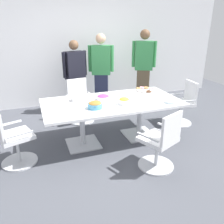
% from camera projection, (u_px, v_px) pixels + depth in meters
% --- Properties ---
extents(ground_plane, '(10.00, 10.00, 0.01)m').
position_uv_depth(ground_plane, '(112.00, 140.00, 4.35)').
color(ground_plane, '#4C4F56').
extents(back_wall, '(8.00, 0.10, 2.80)m').
position_uv_depth(back_wall, '(80.00, 49.00, 5.93)').
color(back_wall, white).
rests_on(back_wall, ground).
extents(conference_table, '(2.40, 1.20, 0.75)m').
position_uv_depth(conference_table, '(112.00, 108.00, 4.12)').
color(conference_table, white).
rests_on(conference_table, ground).
extents(office_chair_0, '(0.68, 0.68, 0.91)m').
position_uv_depth(office_chair_0, '(13.00, 140.00, 3.47)').
color(office_chair_0, silver).
rests_on(office_chair_0, ground).
extents(office_chair_1, '(0.71, 0.71, 0.91)m').
position_uv_depth(office_chair_1, '(160.00, 144.00, 3.37)').
color(office_chair_1, silver).
rests_on(office_chair_1, ground).
extents(office_chair_2, '(0.59, 0.59, 0.91)m').
position_uv_depth(office_chair_2, '(183.00, 105.00, 4.91)').
color(office_chair_2, silver).
rests_on(office_chair_2, ground).
extents(office_chair_3, '(0.61, 0.61, 0.91)m').
position_uv_depth(office_chair_3, '(80.00, 103.00, 5.03)').
color(office_chair_3, silver).
rests_on(office_chair_3, ground).
extents(person_standing_0, '(0.61, 0.34, 1.68)m').
position_uv_depth(person_standing_0, '(75.00, 76.00, 5.42)').
color(person_standing_0, '#232842').
rests_on(person_standing_0, ground).
extents(person_standing_1, '(0.60, 0.36, 1.80)m').
position_uv_depth(person_standing_1, '(101.00, 71.00, 5.60)').
color(person_standing_1, '#232842').
rests_on(person_standing_1, ground).
extents(person_standing_2, '(0.59, 0.38, 1.88)m').
position_uv_depth(person_standing_2, '(144.00, 66.00, 5.93)').
color(person_standing_2, brown).
rests_on(person_standing_2, ground).
extents(snack_bowl_chips_yellow, '(0.19, 0.19, 0.12)m').
position_uv_depth(snack_bowl_chips_yellow, '(124.00, 101.00, 3.92)').
color(snack_bowl_chips_yellow, white).
rests_on(snack_bowl_chips_yellow, conference_table).
extents(snack_bowl_pretzels, '(0.24, 0.24, 0.12)m').
position_uv_depth(snack_bowl_pretzels, '(95.00, 105.00, 3.73)').
color(snack_bowl_pretzels, '#4C9EC6').
rests_on(snack_bowl_pretzels, conference_table).
extents(snack_bowl_candy_mix, '(0.24, 0.24, 0.09)m').
position_uv_depth(snack_bowl_candy_mix, '(103.00, 97.00, 4.14)').
color(snack_bowl_candy_mix, white).
rests_on(snack_bowl_candy_mix, conference_table).
extents(donut_platter, '(0.40, 0.40, 0.04)m').
position_uv_depth(donut_platter, '(145.00, 90.00, 4.68)').
color(donut_platter, white).
rests_on(donut_platter, conference_table).
extents(plate_stack, '(0.21, 0.21, 0.04)m').
position_uv_depth(plate_stack, '(171.00, 102.00, 3.99)').
color(plate_stack, white).
rests_on(plate_stack, conference_table).
extents(napkin_pile, '(0.16, 0.16, 0.08)m').
position_uv_depth(napkin_pile, '(77.00, 99.00, 4.09)').
color(napkin_pile, white).
rests_on(napkin_pile, conference_table).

